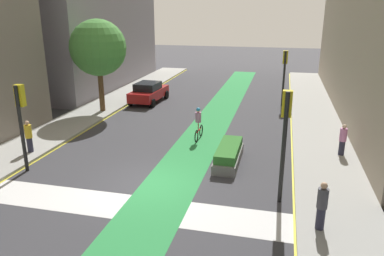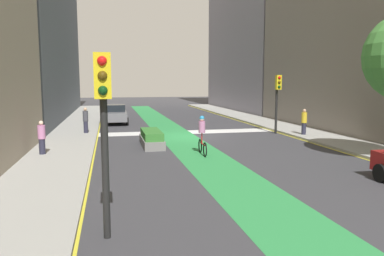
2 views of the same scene
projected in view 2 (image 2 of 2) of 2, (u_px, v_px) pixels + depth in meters
ground_plane at (194, 136)px, 23.82m from camera, size 120.00×120.00×0.00m
bike_lane_paint at (178, 137)px, 23.61m from camera, size 2.40×60.00×0.01m
crosswalk_band at (187, 132)px, 25.76m from camera, size 12.00×1.80×0.01m
sidewalk_left at (301, 132)px, 25.43m from camera, size 3.00×60.00×0.15m
curb_stripe_left at (281, 133)px, 25.11m from camera, size 0.16×60.00×0.01m
sidewalk_right at (70, 139)px, 22.20m from camera, size 3.00×60.00×0.15m
curb_stripe_right at (96, 139)px, 22.53m from camera, size 0.16×60.00×0.01m
traffic_signal_near_right at (105, 90)px, 22.43m from camera, size 0.35×0.52×4.23m
traffic_signal_near_left at (278, 93)px, 24.63m from camera, size 0.35×0.52×3.89m
traffic_signal_far_right at (104, 111)px, 7.92m from camera, size 0.35×0.52×4.07m
car_grey_right_near at (115, 114)px, 30.85m from camera, size 2.03×4.20×1.57m
cyclist_in_lane at (202, 134)px, 17.83m from camera, size 0.32×1.73×1.86m
pedestrian_sidewalk_right_a at (86, 120)px, 24.26m from camera, size 0.34×0.34×1.64m
pedestrian_sidewalk_left_a at (304, 122)px, 23.50m from camera, size 0.34×0.34×1.61m
pedestrian_sidewalk_right_b at (42, 137)px, 17.14m from camera, size 0.34×0.34×1.54m
median_planter at (152, 139)px, 20.20m from camera, size 1.05×3.34×0.85m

